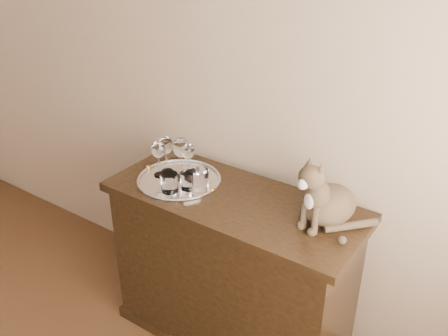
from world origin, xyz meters
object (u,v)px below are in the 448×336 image
(tumbler_c, at_px, (200,180))
(cat, at_px, (330,188))
(wine_glass_b, at_px, (188,159))
(tumbler_b, at_px, (170,183))
(tray, at_px, (179,181))
(wine_glass_a, at_px, (166,154))
(wine_glass_c, at_px, (159,158))
(wine_glass_d, at_px, (181,158))
(sideboard, at_px, (233,271))
(tumbler_a, at_px, (188,180))

(tumbler_c, height_order, cat, cat)
(wine_glass_b, bearing_deg, tumbler_b, -82.77)
(tray, relative_size, cat, 1.25)
(wine_glass_a, bearing_deg, wine_glass_c, -99.25)
(tumbler_b, distance_m, tumbler_c, 0.14)
(wine_glass_c, bearing_deg, wine_glass_a, 80.75)
(wine_glass_d, distance_m, tumbler_c, 0.15)
(wine_glass_d, distance_m, tumbler_b, 0.15)
(wine_glass_d, relative_size, tumbler_b, 2.35)
(sideboard, distance_m, tumbler_c, 0.51)
(tray, bearing_deg, tumbler_c, -3.97)
(tray, xyz_separation_m, tumbler_b, (0.03, -0.10, 0.05))
(tray, height_order, tumbler_c, tumbler_c)
(tumbler_a, height_order, tumbler_b, tumbler_b)
(sideboard, bearing_deg, wine_glass_a, 178.47)
(sideboard, height_order, wine_glass_b, wine_glass_b)
(wine_glass_a, distance_m, tumbler_a, 0.20)
(wine_glass_a, distance_m, cat, 0.82)
(tumbler_a, bearing_deg, tumbler_c, 26.85)
(sideboard, distance_m, wine_glass_c, 0.66)
(sideboard, bearing_deg, cat, 9.20)
(tray, xyz_separation_m, tumbler_a, (0.08, -0.03, 0.05))
(cat, bearing_deg, wine_glass_d, -157.64)
(tumbler_c, relative_size, cat, 0.30)
(wine_glass_d, bearing_deg, wine_glass_b, 73.39)
(wine_glass_c, bearing_deg, tumbler_a, -6.43)
(tumbler_c, bearing_deg, cat, 9.75)
(wine_glass_a, height_order, tumbler_b, wine_glass_a)
(wine_glass_a, height_order, cat, cat)
(tumbler_b, bearing_deg, wine_glass_d, 103.95)
(wine_glass_d, xyz_separation_m, cat, (0.72, 0.06, 0.05))
(tray, relative_size, wine_glass_c, 2.21)
(tumbler_c, bearing_deg, wine_glass_d, 164.53)
(tray, relative_size, wine_glass_d, 1.91)
(tumbler_a, relative_size, cat, 0.26)
(wine_glass_b, relative_size, tumbler_c, 1.76)
(tray, height_order, cat, cat)
(wine_glass_c, distance_m, tumbler_c, 0.25)
(sideboard, relative_size, tumbler_b, 13.45)
(wine_glass_d, bearing_deg, sideboard, -1.12)
(cat, bearing_deg, wine_glass_a, -158.57)
(tray, distance_m, wine_glass_d, 0.11)
(wine_glass_d, xyz_separation_m, tumbler_c, (0.14, -0.04, -0.06))
(wine_glass_a, height_order, tumbler_c, wine_glass_a)
(tumbler_a, distance_m, tumbler_b, 0.09)
(tumbler_a, distance_m, tumbler_c, 0.06)
(sideboard, bearing_deg, tray, -175.60)
(wine_glass_c, xyz_separation_m, cat, (0.83, 0.10, 0.06))
(wine_glass_c, distance_m, tumbler_b, 0.17)
(wine_glass_b, height_order, tumbler_a, wine_glass_b)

